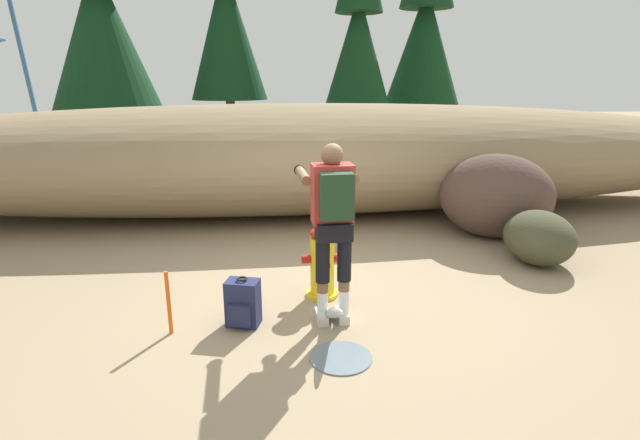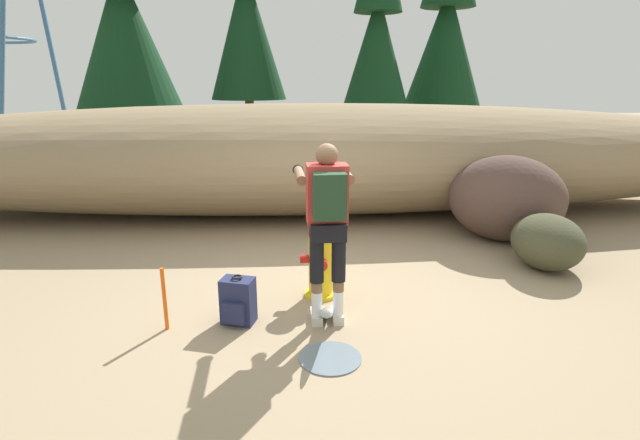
{
  "view_description": "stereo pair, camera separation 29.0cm",
  "coord_description": "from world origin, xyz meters",
  "px_view_note": "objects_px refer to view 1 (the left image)",
  "views": [
    {
      "loc": [
        -0.64,
        -4.63,
        2.21
      ],
      "look_at": [
        -0.03,
        0.39,
        0.75
      ],
      "focal_mm": 27.31,
      "sensor_mm": 36.0,
      "label": 1
    },
    {
      "loc": [
        -0.35,
        -4.65,
        2.21
      ],
      "look_at": [
        -0.03,
        0.39,
        0.75
      ],
      "focal_mm": 27.31,
      "sensor_mm": 36.0,
      "label": 2
    }
  ],
  "objects_px": {
    "utility_worker": "(332,212)",
    "survey_stake": "(169,303)",
    "boulder_mid": "(539,237)",
    "boulder_large": "(496,196)",
    "spare_backpack": "(243,303)",
    "fire_hydrant": "(322,263)"
  },
  "relations": [
    {
      "from": "boulder_mid",
      "to": "survey_stake",
      "type": "bearing_deg",
      "value": -163.39
    },
    {
      "from": "utility_worker",
      "to": "boulder_mid",
      "type": "distance_m",
      "value": 3.1
    },
    {
      "from": "spare_backpack",
      "to": "boulder_large",
      "type": "bearing_deg",
      "value": 139.1
    },
    {
      "from": "fire_hydrant",
      "to": "spare_backpack",
      "type": "xyz_separation_m",
      "value": [
        -0.81,
        -0.54,
        -0.15
      ]
    },
    {
      "from": "utility_worker",
      "to": "spare_backpack",
      "type": "xyz_separation_m",
      "value": [
        -0.83,
        0.0,
        -0.85
      ]
    },
    {
      "from": "fire_hydrant",
      "to": "spare_backpack",
      "type": "relative_size",
      "value": 1.7
    },
    {
      "from": "utility_worker",
      "to": "survey_stake",
      "type": "xyz_separation_m",
      "value": [
        -1.48,
        -0.08,
        -0.77
      ]
    },
    {
      "from": "boulder_large",
      "to": "boulder_mid",
      "type": "height_order",
      "value": "boulder_large"
    },
    {
      "from": "fire_hydrant",
      "to": "utility_worker",
      "type": "bearing_deg",
      "value": -87.85
    },
    {
      "from": "boulder_large",
      "to": "survey_stake",
      "type": "xyz_separation_m",
      "value": [
        -4.19,
        -2.36,
        -0.3
      ]
    },
    {
      "from": "utility_worker",
      "to": "spare_backpack",
      "type": "height_order",
      "value": "utility_worker"
    },
    {
      "from": "fire_hydrant",
      "to": "survey_stake",
      "type": "xyz_separation_m",
      "value": [
        -1.46,
        -0.63,
        -0.07
      ]
    },
    {
      "from": "utility_worker",
      "to": "boulder_large",
      "type": "relative_size",
      "value": 1.06
    },
    {
      "from": "boulder_mid",
      "to": "spare_backpack",
      "type": "bearing_deg",
      "value": -161.8
    },
    {
      "from": "boulder_large",
      "to": "survey_stake",
      "type": "height_order",
      "value": "boulder_large"
    },
    {
      "from": "boulder_mid",
      "to": "survey_stake",
      "type": "height_order",
      "value": "boulder_mid"
    },
    {
      "from": "utility_worker",
      "to": "survey_stake",
      "type": "distance_m",
      "value": 1.67
    },
    {
      "from": "fire_hydrant",
      "to": "boulder_mid",
      "type": "distance_m",
      "value": 2.86
    },
    {
      "from": "spare_backpack",
      "to": "boulder_large",
      "type": "height_order",
      "value": "boulder_large"
    },
    {
      "from": "fire_hydrant",
      "to": "boulder_large",
      "type": "height_order",
      "value": "boulder_large"
    },
    {
      "from": "boulder_mid",
      "to": "fire_hydrant",
      "type": "bearing_deg",
      "value": -167.07
    },
    {
      "from": "boulder_large",
      "to": "boulder_mid",
      "type": "xyz_separation_m",
      "value": [
        0.06,
        -1.1,
        -0.27
      ]
    }
  ]
}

